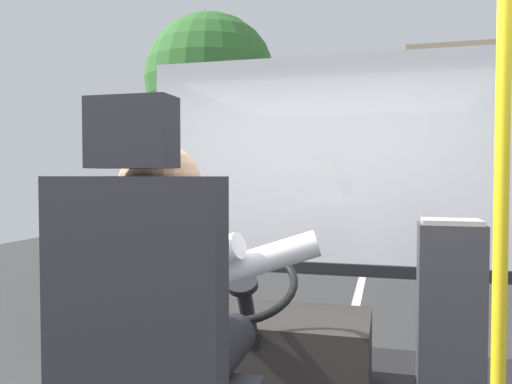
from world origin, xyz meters
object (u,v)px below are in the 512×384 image
driver_seat (153,380)px  parked_car_charcoal (472,199)px  handrail_pole (502,182)px  fare_box (450,329)px  bus_driver (170,305)px  parked_car_blue (505,207)px  steering_console (265,348)px

driver_seat → parked_car_charcoal: size_ratio=0.35×
handrail_pole → parked_car_charcoal: handrail_pole is taller
handrail_pole → fare_box: size_ratio=2.36×
bus_driver → parked_car_charcoal: size_ratio=0.22×
bus_driver → fare_box: bearing=46.2°
handrail_pole → parked_car_charcoal: bearing=81.5°
bus_driver → parked_car_blue: bearing=75.1°
steering_console → fare_box: bearing=-16.9°
bus_driver → handrail_pole: (0.96, 0.31, 0.37)m
fare_box → steering_console: bearing=163.1°
parked_car_blue → parked_car_charcoal: (-0.08, 6.08, -0.05)m
driver_seat → handrail_pole: handrail_pole is taller
driver_seat → steering_console: 1.37m
handrail_pole → parked_car_charcoal: size_ratio=0.58×
steering_console → handrail_pole: size_ratio=0.49×
steering_console → parked_car_charcoal: 21.64m
parked_car_blue → parked_car_charcoal: 6.08m
steering_console → fare_box: size_ratio=1.15×
driver_seat → fare_box: bearing=49.6°
bus_driver → parked_car_charcoal: 22.84m
handrail_pole → fare_box: bearing=96.2°
driver_seat → handrail_pole: size_ratio=0.60×
steering_console → bus_driver: bearing=-90.0°
fare_box → handrail_pole: bearing=-83.8°
bus_driver → parked_car_blue: (4.35, 16.34, -0.68)m
parked_car_charcoal → driver_seat: bearing=-100.7°
fare_box → parked_car_blue: (3.45, 15.41, -0.40)m
driver_seat → fare_box: size_ratio=1.41×
fare_box → parked_car_charcoal: fare_box is taller
driver_seat → steering_console: size_ratio=1.22×
driver_seat → handrail_pole: (0.96, 0.42, 0.55)m
handrail_pole → steering_console: bearing=137.0°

